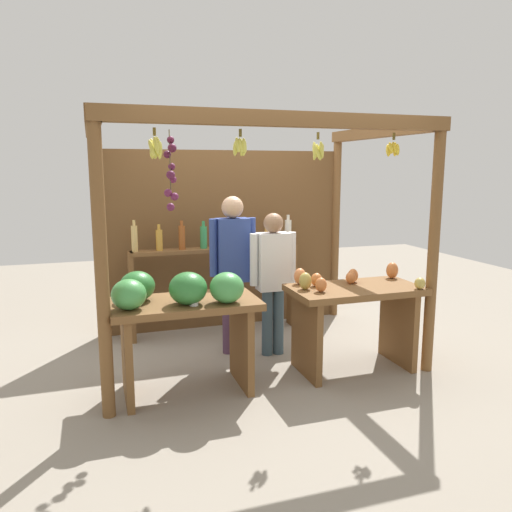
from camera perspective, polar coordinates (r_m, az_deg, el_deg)
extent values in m
plane|color=gray|center=(5.32, -0.66, -10.84)|extent=(12.00, 12.00, 0.00)
cylinder|color=brown|center=(3.84, -17.18, -1.34)|extent=(0.10, 0.10, 2.33)
cylinder|color=brown|center=(4.84, 19.53, 0.78)|extent=(0.10, 0.10, 2.33)
cylinder|color=brown|center=(5.76, -17.59, 2.26)|extent=(0.10, 0.10, 2.33)
cylinder|color=brown|center=(6.47, 9.04, 3.39)|extent=(0.10, 0.10, 2.33)
cube|color=brown|center=(4.08, 3.52, 15.29)|extent=(3.00, 0.12, 0.12)
cube|color=brown|center=(4.76, -18.13, 14.06)|extent=(0.12, 2.04, 0.12)
cube|color=brown|center=(5.60, 14.00, 13.56)|extent=(0.12, 2.04, 0.12)
cube|color=brown|center=(5.99, -3.54, 1.85)|extent=(2.90, 0.04, 2.10)
cylinder|color=brown|center=(3.95, -11.48, 13.69)|extent=(0.02, 0.02, 0.06)
ellipsoid|color=#D1CC4C|center=(3.95, -10.87, 11.70)|extent=(0.04, 0.08, 0.14)
ellipsoid|color=#D1CC4C|center=(3.97, -11.14, 11.70)|extent=(0.07, 0.07, 0.15)
ellipsoid|color=#D1CC4C|center=(3.97, -11.52, 11.70)|extent=(0.07, 0.04, 0.14)
ellipsoid|color=#D1CC4C|center=(3.95, -11.69, 11.86)|extent=(0.06, 0.07, 0.15)
ellipsoid|color=#D1CC4C|center=(3.94, -11.76, 12.06)|extent=(0.04, 0.09, 0.14)
ellipsoid|color=#D1CC4C|center=(3.92, -11.75, 11.93)|extent=(0.07, 0.08, 0.15)
ellipsoid|color=#D1CC4C|center=(3.90, -11.29, 12.22)|extent=(0.06, 0.04, 0.14)
ellipsoid|color=#D1CC4C|center=(3.93, -11.01, 12.27)|extent=(0.07, 0.08, 0.15)
cylinder|color=brown|center=(4.39, 7.07, 13.41)|extent=(0.02, 0.02, 0.06)
ellipsoid|color=#D1CC4C|center=(4.40, 7.46, 11.66)|extent=(0.04, 0.09, 0.15)
ellipsoid|color=#D1CC4C|center=(4.41, 7.10, 11.80)|extent=(0.09, 0.07, 0.15)
ellipsoid|color=#D1CC4C|center=(4.40, 6.79, 11.66)|extent=(0.07, 0.05, 0.15)
ellipsoid|color=#D1CC4C|center=(4.37, 6.69, 11.86)|extent=(0.04, 0.06, 0.15)
ellipsoid|color=#D1CC4C|center=(4.36, 7.01, 11.63)|extent=(0.08, 0.06, 0.15)
ellipsoid|color=#D1CC4C|center=(4.36, 7.47, 11.88)|extent=(0.06, 0.05, 0.15)
cylinder|color=brown|center=(4.59, 15.41, 12.98)|extent=(0.02, 0.02, 0.06)
ellipsoid|color=gold|center=(4.60, 15.59, 11.50)|extent=(0.04, 0.05, 0.11)
ellipsoid|color=gold|center=(4.60, 15.34, 11.77)|extent=(0.06, 0.05, 0.11)
ellipsoid|color=gold|center=(4.61, 14.91, 11.48)|extent=(0.06, 0.05, 0.11)
ellipsoid|color=gold|center=(4.58, 14.78, 11.59)|extent=(0.05, 0.07, 0.11)
ellipsoid|color=gold|center=(4.55, 15.08, 11.80)|extent=(0.05, 0.06, 0.11)
ellipsoid|color=gold|center=(4.56, 15.43, 11.79)|extent=(0.06, 0.04, 0.11)
ellipsoid|color=gold|center=(4.57, 15.78, 11.57)|extent=(0.05, 0.05, 0.11)
cylinder|color=brown|center=(4.01, -1.79, 13.82)|extent=(0.02, 0.02, 0.06)
ellipsoid|color=#D1CC4C|center=(4.01, -1.38, 12.08)|extent=(0.04, 0.08, 0.13)
ellipsoid|color=#D1CC4C|center=(4.04, -1.48, 12.08)|extent=(0.06, 0.06, 0.13)
ellipsoid|color=#D1CC4C|center=(4.02, -1.97, 12.47)|extent=(0.08, 0.05, 0.13)
ellipsoid|color=#D1CC4C|center=(4.02, -2.37, 12.13)|extent=(0.05, 0.05, 0.13)
ellipsoid|color=#D1CC4C|center=(3.98, -2.09, 12.52)|extent=(0.05, 0.06, 0.13)
ellipsoid|color=#D1CC4C|center=(3.98, -1.72, 12.43)|extent=(0.06, 0.04, 0.12)
ellipsoid|color=#D1CC4C|center=(3.98, -1.34, 12.42)|extent=(0.05, 0.05, 0.13)
cylinder|color=#4C422D|center=(4.09, -9.74, 10.17)|extent=(0.01, 0.01, 0.55)
sphere|color=#47142D|center=(4.11, -9.69, 12.89)|extent=(0.06, 0.06, 0.06)
sphere|color=#47142D|center=(4.08, -9.52, 12.02)|extent=(0.07, 0.07, 0.07)
sphere|color=#47142D|center=(4.11, -10.05, 11.30)|extent=(0.06, 0.06, 0.06)
sphere|color=#511938|center=(4.12, -9.57, 9.99)|extent=(0.06, 0.06, 0.06)
sphere|color=#511938|center=(4.07, -9.68, 9.08)|extent=(0.07, 0.07, 0.07)
sphere|color=#601E42|center=(4.11, -9.41, 8.56)|extent=(0.06, 0.06, 0.06)
sphere|color=#601E42|center=(4.09, -9.97, 7.08)|extent=(0.06, 0.06, 0.06)
sphere|color=#601E42|center=(4.08, -9.24, 6.68)|extent=(0.06, 0.06, 0.06)
sphere|color=#601E42|center=(4.11, -9.69, 5.51)|extent=(0.07, 0.07, 0.07)
cube|color=brown|center=(4.23, -8.08, -5.42)|extent=(1.22, 0.64, 0.06)
cube|color=brown|center=(4.30, -14.46, -11.02)|extent=(0.06, 0.58, 0.74)
cube|color=brown|center=(4.45, -1.68, -9.95)|extent=(0.06, 0.58, 0.74)
ellipsoid|color=#429347|center=(4.08, -3.34, -3.61)|extent=(0.36, 0.36, 0.25)
ellipsoid|color=#2D7533|center=(4.26, -13.35, -3.34)|extent=(0.35, 0.35, 0.25)
ellipsoid|color=#2D7533|center=(4.07, -7.74, -3.66)|extent=(0.34, 0.34, 0.27)
ellipsoid|color=#429347|center=(4.01, -14.26, -4.26)|extent=(0.32, 0.32, 0.24)
cylinder|color=white|center=(4.04, -7.07, -5.00)|extent=(0.07, 0.07, 0.09)
cube|color=brown|center=(4.76, 11.22, -3.78)|extent=(1.22, 0.64, 0.06)
cube|color=brown|center=(4.66, 5.75, -9.09)|extent=(0.06, 0.58, 0.74)
cube|color=brown|center=(5.11, 15.87, -7.68)|extent=(0.06, 0.58, 0.74)
ellipsoid|color=#CC7038|center=(4.85, 10.73, -2.44)|extent=(0.13, 0.13, 0.12)
ellipsoid|color=#B79E47|center=(4.55, 5.63, -2.85)|extent=(0.13, 0.13, 0.16)
ellipsoid|color=#CC7038|center=(4.92, 10.97, -2.19)|extent=(0.14, 0.14, 0.13)
ellipsoid|color=#E07F47|center=(4.76, 5.02, -2.31)|extent=(0.16, 0.16, 0.15)
ellipsoid|color=#B79E47|center=(4.79, 18.14, -2.98)|extent=(0.11, 0.11, 0.11)
ellipsoid|color=#CC7038|center=(4.48, 7.40, -3.26)|extent=(0.13, 0.13, 0.13)
ellipsoid|color=#CC7038|center=(5.18, 15.23, -1.58)|extent=(0.16, 0.16, 0.16)
ellipsoid|color=#CC7038|center=(4.69, 6.90, -2.69)|extent=(0.15, 0.15, 0.13)
cube|color=brown|center=(5.66, -13.93, -4.56)|extent=(0.05, 0.20, 1.00)
cube|color=brown|center=(6.08, 4.09, -3.29)|extent=(0.05, 0.20, 1.00)
cube|color=brown|center=(5.70, -4.65, 0.74)|extent=(1.88, 0.22, 0.04)
cylinder|color=#D8B266|center=(5.54, -13.65, 1.92)|extent=(0.07, 0.07, 0.28)
cylinder|color=#D8B266|center=(5.52, -13.72, 3.68)|extent=(0.03, 0.03, 0.06)
cylinder|color=gold|center=(5.57, -10.95, 1.77)|extent=(0.07, 0.07, 0.23)
cylinder|color=gold|center=(5.55, -11.00, 3.24)|extent=(0.03, 0.03, 0.06)
cylinder|color=#994C1E|center=(5.60, -8.42, 2.08)|extent=(0.07, 0.07, 0.26)
cylinder|color=#994C1E|center=(5.58, -8.46, 3.72)|extent=(0.03, 0.03, 0.06)
cylinder|color=#338C4C|center=(5.65, -5.98, 2.12)|extent=(0.08, 0.08, 0.25)
cylinder|color=#338C4C|center=(5.63, -6.01, 3.68)|extent=(0.04, 0.04, 0.06)
cylinder|color=silver|center=(5.71, -3.53, 2.26)|extent=(0.06, 0.06, 0.26)
cylinder|color=silver|center=(5.69, -3.54, 3.84)|extent=(0.03, 0.03, 0.06)
cylinder|color=gold|center=(5.78, -1.07, 2.27)|extent=(0.06, 0.06, 0.23)
cylinder|color=gold|center=(5.76, -1.07, 3.71)|extent=(0.03, 0.03, 0.06)
cylinder|color=gold|center=(5.85, 1.29, 2.46)|extent=(0.07, 0.07, 0.25)
cylinder|color=gold|center=(5.84, 1.29, 3.98)|extent=(0.03, 0.03, 0.06)
cylinder|color=silver|center=(5.94, 3.66, 2.73)|extent=(0.08, 0.08, 0.29)
cylinder|color=silver|center=(5.92, 3.68, 4.41)|extent=(0.04, 0.04, 0.06)
cylinder|color=#50344F|center=(5.19, -3.23, -6.99)|extent=(0.11, 0.11, 0.76)
cylinder|color=#50344F|center=(5.22, -1.95, -6.88)|extent=(0.11, 0.11, 0.76)
cube|color=#2D428C|center=(5.04, -2.65, 0.69)|extent=(0.32, 0.19, 0.64)
cylinder|color=#2D428C|center=(4.99, -4.87, 0.93)|extent=(0.08, 0.08, 0.58)
cylinder|color=#2D428C|center=(5.09, -0.49, 1.16)|extent=(0.08, 0.08, 0.58)
sphere|color=tan|center=(4.99, -2.69, 5.56)|extent=(0.22, 0.22, 0.22)
cylinder|color=#3C5564|center=(5.14, 1.29, -7.57)|extent=(0.11, 0.11, 0.68)
cylinder|color=#3C5564|center=(5.18, 2.55, -7.44)|extent=(0.11, 0.11, 0.68)
cube|color=white|center=(5.01, 1.96, -0.63)|extent=(0.32, 0.19, 0.58)
cylinder|color=white|center=(4.94, -0.21, -0.43)|extent=(0.08, 0.08, 0.52)
cylinder|color=white|center=(5.07, 4.09, -0.18)|extent=(0.08, 0.08, 0.52)
sphere|color=#997051|center=(4.95, 1.99, 3.78)|extent=(0.20, 0.20, 0.20)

